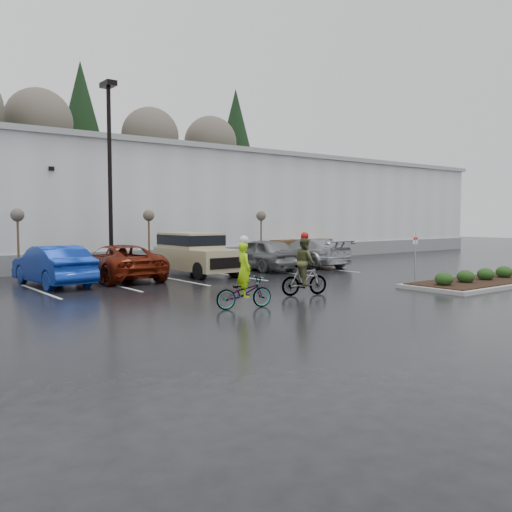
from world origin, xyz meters
TOP-DOWN VIEW (x-y plane):
  - ground at (0.00, 0.00)m, footprint 120.00×120.00m
  - warehouse at (0.00, 21.99)m, footprint 60.50×15.50m
  - wooded_ridge at (0.00, 45.00)m, footprint 80.00×25.00m
  - lamppost at (-4.00, 12.00)m, footprint 0.50×1.00m
  - sapling_west at (-8.00, 13.00)m, footprint 0.60×0.60m
  - sapling_mid at (-1.50, 13.00)m, footprint 0.60×0.60m
  - sapling_east at (6.00, 13.00)m, footprint 0.60×0.60m
  - pallet_stack_a at (8.50, 14.00)m, footprint 1.20×1.20m
  - pallet_stack_b at (10.20, 14.00)m, footprint 1.20×1.20m
  - pallet_stack_c at (12.00, 14.00)m, footprint 1.20×1.20m
  - curb_island at (7.00, -1.00)m, footprint 8.00×3.00m
  - mulch_bed at (7.00, -1.00)m, footprint 7.60×2.60m
  - shrub_a at (4.00, -1.00)m, footprint 0.70×0.70m
  - shrub_b at (5.50, -1.00)m, footprint 0.70×0.70m
  - shrub_c at (7.00, -1.00)m, footprint 0.70×0.70m
  - shrub_d at (8.50, -1.00)m, footprint 0.70×0.70m
  - fire_lane_sign at (3.80, 0.20)m, footprint 0.30×0.05m
  - car_blue at (-7.54, 9.51)m, footprint 2.10×5.11m
  - car_red at (-4.56, 9.90)m, footprint 2.84×5.78m
  - suv_tan at (-0.74, 9.43)m, footprint 2.20×5.10m
  - car_grey at (3.37, 9.59)m, footprint 2.14×5.04m
  - car_far_silver at (6.74, 9.58)m, footprint 2.40×5.60m
  - cyclist_hivis at (-4.66, 0.22)m, footprint 1.93×0.96m
  - cyclist_olive at (-1.27, 1.19)m, footprint 1.82×0.92m

SIDE VIEW (x-z plane):
  - ground at x=0.00m, z-range 0.00..0.00m
  - curb_island at x=7.00m, z-range 0.00..0.15m
  - mulch_bed at x=7.00m, z-range 0.15..0.19m
  - shrub_a at x=4.00m, z-range 0.15..0.67m
  - shrub_b at x=5.50m, z-range 0.15..0.67m
  - shrub_c at x=7.00m, z-range 0.15..0.67m
  - shrub_d at x=8.50m, z-range 0.15..0.67m
  - pallet_stack_a at x=8.50m, z-range 0.00..1.35m
  - pallet_stack_b at x=10.20m, z-range 0.00..1.35m
  - pallet_stack_c at x=12.00m, z-range 0.00..1.35m
  - cyclist_hivis at x=-4.66m, z-range -0.42..1.81m
  - car_red at x=-4.56m, z-range 0.00..1.58m
  - car_far_silver at x=6.74m, z-range 0.00..1.61m
  - car_blue at x=-7.54m, z-range 0.00..1.65m
  - cyclist_olive at x=-1.27m, z-range -0.30..1.96m
  - car_grey at x=3.37m, z-range 0.00..1.70m
  - suv_tan at x=-0.74m, z-range 0.00..2.06m
  - fire_lane_sign at x=3.80m, z-range 0.31..2.51m
  - sapling_west at x=-8.00m, z-range 1.13..4.33m
  - sapling_mid at x=-1.50m, z-range 1.13..4.33m
  - sapling_east at x=6.00m, z-range 1.13..4.33m
  - wooded_ridge at x=0.00m, z-range 0.00..6.00m
  - warehouse at x=0.00m, z-range 0.05..7.25m
  - lamppost at x=-4.00m, z-range 1.07..10.30m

